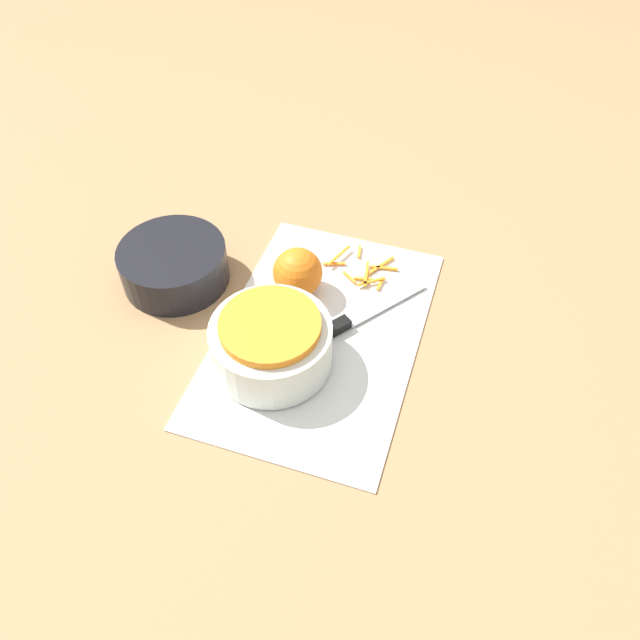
{
  "coord_description": "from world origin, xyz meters",
  "views": [
    {
      "loc": [
        -0.61,
        -0.2,
        0.77
      ],
      "look_at": [
        0.0,
        0.0,
        0.04
      ],
      "focal_mm": 35.0,
      "sensor_mm": 36.0,
      "label": 1
    }
  ],
  "objects_px": {
    "bowl_speckled": "(271,342)",
    "bowl_dark": "(174,265)",
    "knife": "(342,325)",
    "orange_left": "(298,272)"
  },
  "relations": [
    {
      "from": "bowl_dark",
      "to": "orange_left",
      "type": "height_order",
      "value": "orange_left"
    },
    {
      "from": "bowl_speckled",
      "to": "bowl_dark",
      "type": "height_order",
      "value": "bowl_speckled"
    },
    {
      "from": "bowl_speckled",
      "to": "knife",
      "type": "height_order",
      "value": "bowl_speckled"
    },
    {
      "from": "bowl_dark",
      "to": "knife",
      "type": "distance_m",
      "value": 0.31
    },
    {
      "from": "orange_left",
      "to": "bowl_dark",
      "type": "bearing_deg",
      "value": 99.3
    },
    {
      "from": "bowl_speckled",
      "to": "bowl_dark",
      "type": "xyz_separation_m",
      "value": [
        0.12,
        0.23,
        -0.02
      ]
    },
    {
      "from": "knife",
      "to": "bowl_speckled",
      "type": "bearing_deg",
      "value": 177.02
    },
    {
      "from": "bowl_speckled",
      "to": "orange_left",
      "type": "relative_size",
      "value": 2.19
    },
    {
      "from": "bowl_speckled",
      "to": "bowl_dark",
      "type": "bearing_deg",
      "value": 61.91
    },
    {
      "from": "bowl_dark",
      "to": "orange_left",
      "type": "bearing_deg",
      "value": -80.7
    }
  ]
}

